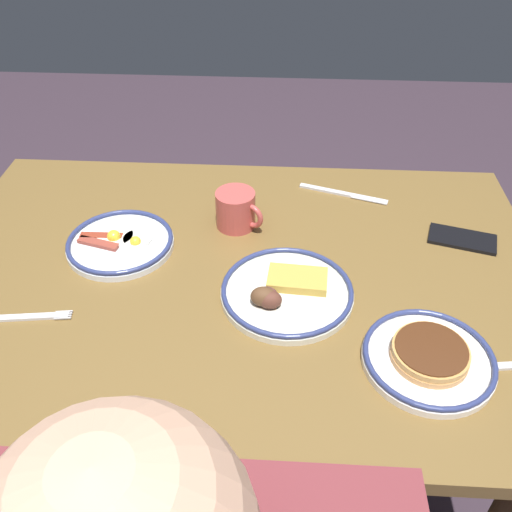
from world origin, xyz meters
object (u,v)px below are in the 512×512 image
Objects in this scene: plate_center_pancakes at (429,357)px; plate_far_companion at (286,292)px; butter_knife at (343,194)px; coffee_mug at (236,209)px; fork_far at (18,318)px; plate_near_main at (120,243)px; cell_phone at (462,239)px.

plate_far_companion reaches higher than plate_center_pancakes.
butter_knife is at bearing -109.86° from plate_far_companion.
plate_far_companion is at bearing 70.14° from butter_knife.
fork_far is at bearing 40.01° from coffee_mug.
plate_center_pancakes is 1.05× the size of butter_knife.
plate_near_main is 1.07× the size of butter_knife.
fork_far is at bearing 36.24° from butter_knife.
plate_center_pancakes is at bearing 84.41° from cell_phone.
butter_knife is (-0.25, -0.14, -0.04)m from coffee_mug.
coffee_mug is at bearing -158.62° from plate_near_main.
fork_far is 0.94× the size of butter_knife.
plate_far_companion reaches higher than cell_phone.
butter_knife is at bearing -143.76° from fork_far.
plate_near_main is 0.68m from plate_center_pancakes.
plate_near_main is 2.08× the size of coffee_mug.
fork_far is at bearing 9.97° from plate_far_companion.
cell_phone is 0.31m from butter_knife.
plate_center_pancakes reaches higher than cell_phone.
cell_phone is 0.94m from fork_far.
coffee_mug reaches higher than plate_near_main.
coffee_mug is at bearing -139.99° from fork_far.
plate_center_pancakes reaches higher than butter_knife.
fork_far is (0.50, 0.09, -0.01)m from plate_far_companion.
cell_phone is at bearing -174.82° from plate_near_main.
plate_center_pancakes is at bearing 148.35° from plate_far_companion.
coffee_mug is at bearing 12.66° from cell_phone.
plate_far_companion reaches higher than butter_knife.
plate_center_pancakes is 0.29m from plate_far_companion.
coffee_mug reaches higher than butter_knife.
plate_near_main is 1.61× the size of cell_phone.
plate_center_pancakes is 0.75m from fork_far.
plate_near_main is at bearing 25.75° from butter_knife.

